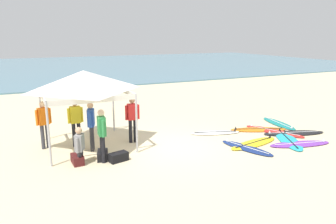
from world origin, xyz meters
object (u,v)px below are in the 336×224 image
at_px(surfboard_white, 215,133).
at_px(person_orange, 44,121).
at_px(surfboard_purple, 300,144).
at_px(gear_bag_near_tent, 77,159).
at_px(person_red, 132,117).
at_px(gear_bag_by_pole, 103,155).
at_px(gear_bag_on_sand, 118,157).
at_px(surfboard_teal, 279,123).
at_px(person_blue, 91,123).
at_px(surfboard_navy, 246,148).
at_px(person_yellow, 76,120).
at_px(surfboard_red, 274,131).
at_px(surfboard_orange, 258,129).
at_px(person_grey, 80,144).
at_px(canopy_tent, 84,81).
at_px(surfboard_black, 294,133).
at_px(person_green, 102,132).
at_px(surfboard_yellow, 254,143).
at_px(surfboard_cyan, 288,139).

height_order(surfboard_white, person_orange, person_orange).
bearing_deg(surfboard_purple, gear_bag_near_tent, 167.36).
distance_m(person_red, gear_bag_by_pole, 2.07).
height_order(person_red, gear_bag_near_tent, person_red).
xyz_separation_m(person_red, gear_bag_on_sand, (-1.05, -1.57, -0.85)).
height_order(surfboard_white, gear_bag_by_pole, gear_bag_by_pole).
bearing_deg(surfboard_teal, person_blue, 178.23).
xyz_separation_m(surfboard_navy, person_yellow, (-5.37, 2.87, 0.95)).
bearing_deg(surfboard_white, surfboard_red, -20.74).
distance_m(surfboard_navy, surfboard_orange, 2.51).
relative_size(person_yellow, person_grey, 1.43).
relative_size(surfboard_red, person_orange, 1.51).
distance_m(canopy_tent, gear_bag_near_tent, 2.78).
distance_m(gear_bag_near_tent, gear_bag_by_pole, 0.80).
bearing_deg(surfboard_red, surfboard_white, 159.26).
height_order(surfboard_white, surfboard_black, same).
xyz_separation_m(surfboard_black, gear_bag_by_pole, (-7.75, 0.64, 0.10)).
height_order(surfboard_white, surfboard_purple, same).
height_order(surfboard_red, person_orange, person_orange).
distance_m(person_grey, gear_bag_near_tent, 0.53).
height_order(person_yellow, person_blue, same).
height_order(surfboard_navy, surfboard_red, same).
relative_size(surfboard_white, person_green, 1.24).
bearing_deg(surfboard_white, person_blue, 177.68).
relative_size(surfboard_yellow, person_orange, 1.41).
bearing_deg(surfboard_navy, surfboard_yellow, 25.74).
bearing_deg(surfboard_red, surfboard_yellow, -154.36).
relative_size(surfboard_yellow, gear_bag_near_tent, 4.03).
relative_size(person_red, gear_bag_by_pole, 2.85).
bearing_deg(surfboard_teal, person_yellow, 173.99).
bearing_deg(person_orange, person_yellow, -13.59).
bearing_deg(person_yellow, surfboard_yellow, -23.55).
bearing_deg(canopy_tent, surfboard_red, -12.24).
distance_m(surfboard_orange, person_green, 6.90).
distance_m(surfboard_red, person_yellow, 7.97).
bearing_deg(surfboard_purple, surfboard_yellow, 151.82).
relative_size(surfboard_black, person_grey, 2.22).
bearing_deg(surfboard_white, person_orange, 170.14).
height_order(surfboard_cyan, person_green, person_green).
bearing_deg(canopy_tent, person_blue, -83.05).
height_order(surfboard_black, person_yellow, person_yellow).
bearing_deg(surfboard_red, surfboard_teal, 37.59).
height_order(canopy_tent, surfboard_navy, canopy_tent).
xyz_separation_m(surfboard_yellow, person_orange, (-6.99, 2.84, 0.95)).
height_order(person_yellow, gear_bag_on_sand, person_yellow).
bearing_deg(surfboard_cyan, person_yellow, 159.31).
distance_m(surfboard_yellow, gear_bag_near_tent, 6.30).
height_order(canopy_tent, person_yellow, canopy_tent).
xyz_separation_m(surfboard_yellow, gear_bag_on_sand, (-5.01, 0.57, 0.10)).
height_order(surfboard_navy, person_red, person_red).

